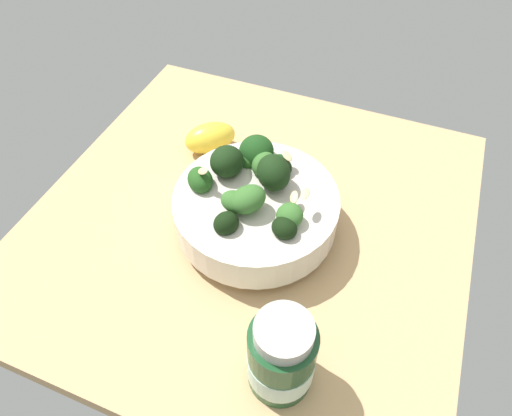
% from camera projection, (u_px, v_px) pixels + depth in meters
% --- Properties ---
extents(ground_plane, '(0.56, 0.56, 0.03)m').
position_uv_depth(ground_plane, '(251.00, 223.00, 0.62)').
color(ground_plane, tan).
extents(bowl_of_broccoli, '(0.20, 0.20, 0.11)m').
position_uv_depth(bowl_of_broccoli, '(255.00, 204.00, 0.57)').
color(bowl_of_broccoli, silver).
rests_on(bowl_of_broccoli, ground_plane).
extents(lemon_wedge, '(0.09, 0.09, 0.04)m').
position_uv_depth(lemon_wedge, '(210.00, 138.00, 0.68)').
color(lemon_wedge, yellow).
rests_on(lemon_wedge, ground_plane).
extents(bottle_tall, '(0.07, 0.07, 0.11)m').
position_uv_depth(bottle_tall, '(281.00, 357.00, 0.44)').
color(bottle_tall, '#194723').
rests_on(bottle_tall, ground_plane).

